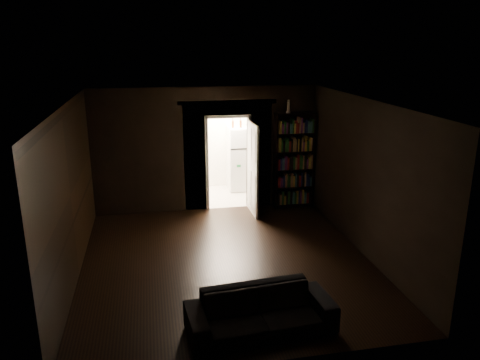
% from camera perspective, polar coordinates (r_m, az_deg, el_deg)
% --- Properties ---
extents(ground, '(5.50, 5.50, 0.00)m').
position_cam_1_polar(ground, '(8.40, -1.63, -9.91)').
color(ground, black).
rests_on(ground, ground).
extents(room_walls, '(5.02, 5.61, 2.84)m').
position_cam_1_polar(room_walls, '(8.81, -2.93, 3.04)').
color(room_walls, black).
rests_on(room_walls, ground).
extents(kitchen_alcove, '(2.20, 1.80, 2.60)m').
position_cam_1_polar(kitchen_alcove, '(11.69, -2.39, 4.10)').
color(kitchen_alcove, '#B9B3A1').
rests_on(kitchen_alcove, ground).
extents(sofa, '(2.03, 1.02, 0.76)m').
position_cam_1_polar(sofa, '(6.44, 2.53, -15.06)').
color(sofa, black).
rests_on(sofa, ground).
extents(bookshelf, '(0.93, 0.41, 2.20)m').
position_cam_1_polar(bookshelf, '(10.83, 6.53, 2.39)').
color(bookshelf, black).
rests_on(bookshelf, ground).
extents(refrigerator, '(0.77, 0.72, 1.65)m').
position_cam_1_polar(refrigerator, '(12.11, 0.27, 2.69)').
color(refrigerator, silver).
rests_on(refrigerator, ground).
extents(door, '(0.06, 0.85, 2.05)m').
position_cam_1_polar(door, '(10.33, 1.57, 1.34)').
color(door, white).
rests_on(door, ground).
extents(figurine, '(0.12, 0.12, 0.29)m').
position_cam_1_polar(figurine, '(10.58, 5.94, 8.94)').
color(figurine, silver).
rests_on(figurine, bookshelf).
extents(bottles, '(0.63, 0.08, 0.26)m').
position_cam_1_polar(bottles, '(11.78, 0.08, 7.03)').
color(bottles, black).
rests_on(bottles, refrigerator).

